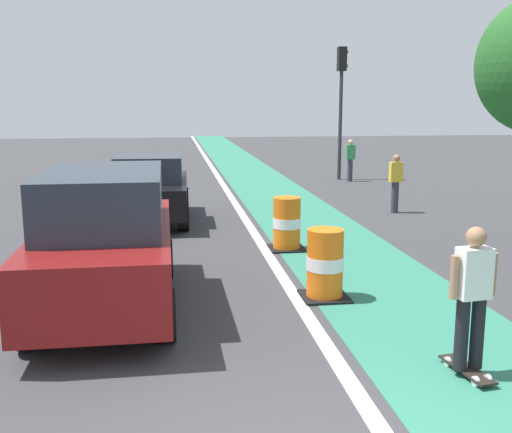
% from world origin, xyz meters
% --- Properties ---
extents(bike_lane_strip, '(2.50, 80.00, 0.01)m').
position_xyz_m(bike_lane_strip, '(2.40, 12.00, 0.00)').
color(bike_lane_strip, '#2D755B').
rests_on(bike_lane_strip, ground).
extents(lane_divider_stripe, '(0.20, 80.00, 0.01)m').
position_xyz_m(lane_divider_stripe, '(0.90, 12.00, 0.01)').
color(lane_divider_stripe, silver).
rests_on(lane_divider_stripe, ground).
extents(skateboarder_on_lane, '(0.57, 0.82, 1.69)m').
position_xyz_m(skateboarder_on_lane, '(2.25, 2.00, 0.91)').
color(skateboarder_on_lane, black).
rests_on(skateboarder_on_lane, ground).
extents(parked_suv_nearest, '(1.96, 4.62, 2.04)m').
position_xyz_m(parked_suv_nearest, '(-1.93, 4.87, 1.04)').
color(parked_suv_nearest, maroon).
rests_on(parked_suv_nearest, ground).
extents(parked_sedan_second, '(2.00, 4.14, 1.70)m').
position_xyz_m(parked_sedan_second, '(-1.52, 11.47, 0.83)').
color(parked_sedan_second, black).
rests_on(parked_sedan_second, ground).
extents(traffic_barrel_front, '(0.73, 0.73, 1.09)m').
position_xyz_m(traffic_barrel_front, '(1.34, 4.86, 0.53)').
color(traffic_barrel_front, orange).
rests_on(traffic_barrel_front, ground).
extents(traffic_barrel_mid, '(0.73, 0.73, 1.09)m').
position_xyz_m(traffic_barrel_mid, '(1.36, 8.05, 0.53)').
color(traffic_barrel_mid, orange).
rests_on(traffic_barrel_mid, ground).
extents(traffic_light_corner, '(0.41, 0.32, 5.10)m').
position_xyz_m(traffic_light_corner, '(5.61, 19.21, 3.50)').
color(traffic_light_corner, '#2D2D2D').
rests_on(traffic_light_corner, ground).
extents(pedestrian_crossing, '(0.34, 0.20, 1.61)m').
position_xyz_m(pedestrian_crossing, '(5.11, 11.82, 0.86)').
color(pedestrian_crossing, '#33333D').
rests_on(pedestrian_crossing, ground).
extents(pedestrian_waiting, '(0.34, 0.20, 1.61)m').
position_xyz_m(pedestrian_waiting, '(5.86, 18.57, 0.86)').
color(pedestrian_waiting, '#33333D').
rests_on(pedestrian_waiting, ground).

